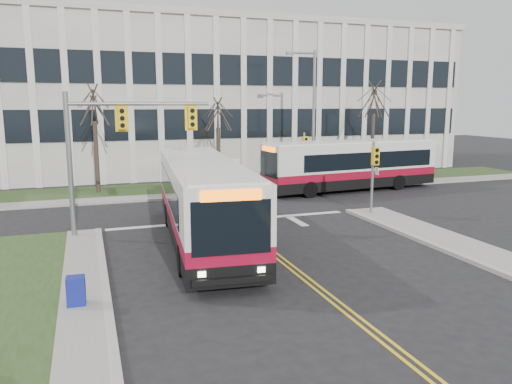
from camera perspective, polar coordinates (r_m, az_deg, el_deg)
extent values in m
plane|color=black|center=(17.35, 4.78, -9.17)|extent=(120.00, 120.00, 0.00)
cube|color=#9E9B93|center=(11.46, -19.38, -20.00)|extent=(1.20, 26.00, 0.14)
cube|color=#9E9B93|center=(32.83, 2.14, 0.18)|extent=(44.00, 1.60, 0.14)
cube|color=#2B411C|center=(35.42, 0.52, 0.90)|extent=(44.00, 5.00, 0.12)
cube|color=silver|center=(46.46, -4.48, 10.41)|extent=(40.00, 16.00, 12.00)
cylinder|color=slate|center=(22.34, -20.50, 2.73)|extent=(0.22, 0.22, 6.20)
cylinder|color=slate|center=(22.30, -13.09, 9.80)|extent=(6.00, 0.16, 0.16)
cube|color=yellow|center=(22.09, -15.07, 8.16)|extent=(0.34, 0.24, 0.92)
cube|color=yellow|center=(22.50, -7.35, 8.45)|extent=(0.34, 0.24, 0.92)
cylinder|color=slate|center=(26.25, 13.15, 1.47)|extent=(0.14, 0.14, 3.80)
cube|color=yellow|center=(25.93, 13.49, 4.03)|extent=(0.34, 0.24, 0.92)
cylinder|color=slate|center=(33.69, 5.48, 3.54)|extent=(0.14, 0.14, 3.80)
cube|color=yellow|center=(33.39, 5.66, 5.55)|extent=(0.34, 0.24, 0.92)
cylinder|color=slate|center=(34.54, 6.60, 8.17)|extent=(0.20, 0.20, 9.20)
cylinder|color=slate|center=(34.31, 5.35, 15.54)|extent=(1.80, 0.14, 0.14)
cube|color=slate|center=(33.95, 3.91, 15.54)|extent=(0.50, 0.25, 0.18)
cylinder|color=slate|center=(33.98, -4.14, 1.24)|extent=(0.08, 0.08, 1.00)
cylinder|color=slate|center=(34.30, -2.20, 1.34)|extent=(0.08, 0.08, 1.00)
cube|color=white|center=(34.04, -3.17, 2.45)|extent=(1.50, 0.12, 1.60)
cylinder|color=#42352B|center=(33.16, -17.75, 3.72)|extent=(0.28, 0.28, 4.62)
cylinder|color=#42352B|center=(34.48, -4.31, 3.95)|extent=(0.28, 0.28, 4.09)
cylinder|color=#42352B|center=(39.04, 13.13, 5.07)|extent=(0.28, 0.28, 4.95)
cube|color=navy|center=(15.12, -19.87, -10.81)|extent=(0.52, 0.47, 0.95)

